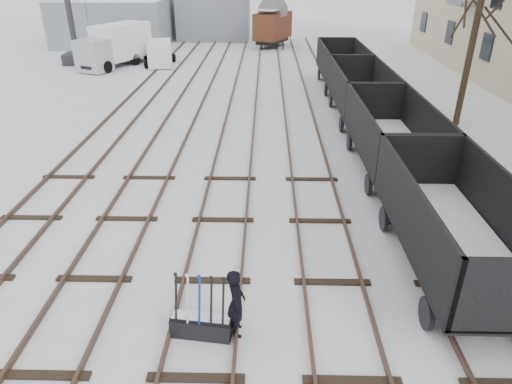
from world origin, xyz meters
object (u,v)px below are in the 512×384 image
at_px(worker, 236,303).
at_px(panel_van, 160,53).
at_px(ground_frame, 201,324).
at_px(freight_wagon_a, 452,239).
at_px(box_van_wagon, 273,25).
at_px(lorry, 116,45).
at_px(crane, 74,31).

distance_m(worker, panel_van, 29.07).
relative_size(ground_frame, freight_wagon_a, 0.23).
relative_size(box_van_wagon, panel_van, 1.17).
bearing_deg(worker, freight_wagon_a, -73.25).
distance_m(freight_wagon_a, panel_van, 28.80).
relative_size(ground_frame, worker, 0.92).
distance_m(freight_wagon_a, lorry, 29.91).
height_order(worker, lorry, lorry).
xyz_separation_m(freight_wagon_a, lorry, (-15.97, 25.28, 0.54)).
xyz_separation_m(worker, lorry, (-10.69, 27.57, 0.73)).
xyz_separation_m(worker, crane, (-14.09, 28.61, 1.58)).
xyz_separation_m(worker, panel_van, (-7.54, 28.08, 0.09)).
xyz_separation_m(lorry, panel_van, (3.14, 0.50, -0.63)).
relative_size(freight_wagon_a, panel_van, 1.52).
bearing_deg(panel_van, ground_frame, -87.38).
bearing_deg(panel_van, crane, 164.42).
bearing_deg(ground_frame, crane, 122.25).
relative_size(worker, lorry, 0.24).
bearing_deg(box_van_wagon, crane, -128.38).
relative_size(box_van_wagon, crane, 0.54).
bearing_deg(box_van_wagon, lorry, -118.71).
height_order(ground_frame, box_van_wagon, box_van_wagon).
relative_size(ground_frame, crane, 0.16).
bearing_deg(freight_wagon_a, crane, 126.36).
bearing_deg(worker, ground_frame, 90.87).
relative_size(ground_frame, lorry, 0.22).
distance_m(ground_frame, lorry, 29.43).
height_order(freight_wagon_a, panel_van, freight_wagon_a).
bearing_deg(worker, crane, 19.50).
bearing_deg(crane, lorry, -19.53).
distance_m(worker, lorry, 29.58).
height_order(ground_frame, panel_van, panel_van).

